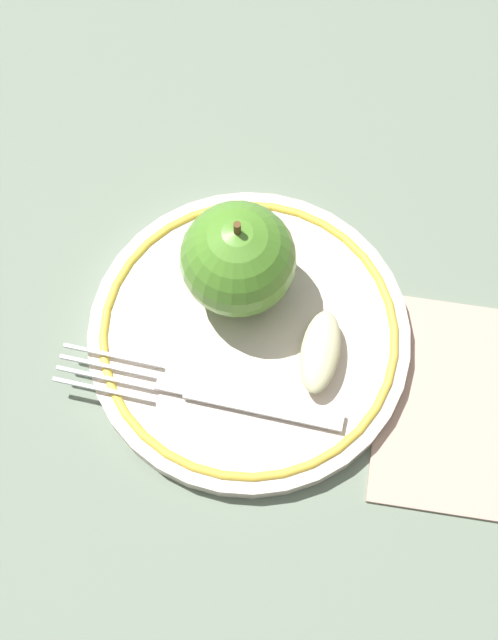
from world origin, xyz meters
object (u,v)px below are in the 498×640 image
at_px(apple_slice_front, 320,352).
at_px(fork, 207,394).
at_px(plate, 249,336).
at_px(apple_red_whole, 231,257).
at_px(napkin_folded, 483,408).

distance_m(apple_slice_front, fork, 0.08).
bearing_deg(plate, apple_slice_front, 0.05).
relative_size(apple_red_whole, apple_slice_front, 1.47).
bearing_deg(apple_slice_front, fork, 120.47).
height_order(plate, napkin_folded, plate).
relative_size(apple_slice_front, napkin_folded, 0.40).
relative_size(plate, apple_red_whole, 2.55).
bearing_deg(apple_red_whole, napkin_folded, -6.15).
height_order(plate, apple_red_whole, apple_red_whole).
distance_m(apple_slice_front, napkin_folded, 0.12).
distance_m(plate, napkin_folded, 0.16).
height_order(apple_slice_front, fork, apple_slice_front).
bearing_deg(napkin_folded, plate, -176.47).
bearing_deg(apple_slice_front, plate, 79.81).
relative_size(apple_red_whole, napkin_folded, 0.58).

